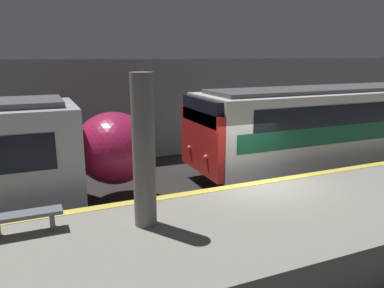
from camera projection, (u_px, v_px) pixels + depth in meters
ground_plane at (257, 212)px, 11.28m from camera, size 120.00×120.00×0.00m
platform at (305, 226)px, 9.28m from camera, size 40.00×4.23×1.01m
station_rear_barrier at (172, 108)px, 17.31m from camera, size 50.00×0.15×4.47m
support_pillar_near at (144, 152)px, 7.85m from camera, size 0.48×0.48×3.29m
platform_bench at (25, 218)px, 7.73m from camera, size 1.50×0.40×0.45m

